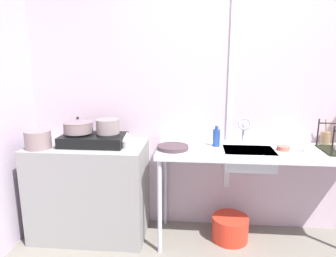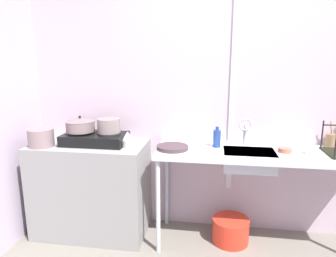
% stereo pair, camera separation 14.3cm
% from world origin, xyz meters
% --- Properties ---
extents(wall_back, '(4.78, 0.10, 2.63)m').
position_xyz_m(wall_back, '(0.00, 1.54, 1.31)').
color(wall_back, '#BEAABA').
rests_on(wall_back, ground).
extents(wall_metal_strip, '(0.05, 0.01, 2.10)m').
position_xyz_m(wall_metal_strip, '(-0.15, 1.48, 1.44)').
color(wall_metal_strip, silver).
extents(counter_concrete, '(1.00, 0.54, 0.85)m').
position_xyz_m(counter_concrete, '(-1.39, 1.22, 0.42)').
color(counter_concrete, gray).
rests_on(counter_concrete, ground).
extents(counter_sink, '(1.78, 0.54, 0.85)m').
position_xyz_m(counter_sink, '(0.12, 1.22, 0.79)').
color(counter_sink, silver).
rests_on(counter_sink, ground).
extents(stove, '(0.54, 0.32, 0.11)m').
position_xyz_m(stove, '(-1.33, 1.22, 0.90)').
color(stove, black).
rests_on(stove, counter_concrete).
extents(pot_on_left_burner, '(0.25, 0.25, 0.14)m').
position_xyz_m(pot_on_left_burner, '(-1.46, 1.22, 1.02)').
color(pot_on_left_burner, slate).
rests_on(pot_on_left_burner, stove).
extents(pot_on_right_burner, '(0.20, 0.20, 0.12)m').
position_xyz_m(pot_on_right_burner, '(-1.20, 1.22, 1.02)').
color(pot_on_right_burner, gray).
rests_on(pot_on_right_burner, stove).
extents(pot_beside_stove, '(0.21, 0.21, 0.15)m').
position_xyz_m(pot_beside_stove, '(-1.76, 1.08, 0.92)').
color(pot_beside_stove, gray).
rests_on(pot_beside_stove, counter_concrete).
extents(percolator, '(0.11, 0.11, 0.13)m').
position_xyz_m(percolator, '(-1.02, 1.18, 0.91)').
color(percolator, beige).
rests_on(percolator, counter_concrete).
extents(sink_basin, '(0.41, 0.29, 0.15)m').
position_xyz_m(sink_basin, '(-0.02, 1.20, 0.77)').
color(sink_basin, silver).
rests_on(sink_basin, counter_sink).
extents(faucet, '(0.11, 0.07, 0.25)m').
position_xyz_m(faucet, '(-0.04, 1.33, 1.02)').
color(faucet, silver).
rests_on(faucet, counter_sink).
extents(frying_pan, '(0.26, 0.26, 0.03)m').
position_xyz_m(frying_pan, '(-0.64, 1.16, 0.86)').
color(frying_pan, '#3E3034').
rests_on(frying_pan, counter_sink).
extents(cup_by_rack, '(0.07, 0.07, 0.06)m').
position_xyz_m(cup_by_rack, '(0.44, 1.18, 0.88)').
color(cup_by_rack, white).
rests_on(cup_by_rack, counter_sink).
extents(small_bowl_on_drainboard, '(0.10, 0.10, 0.04)m').
position_xyz_m(small_bowl_on_drainboard, '(0.26, 1.21, 0.87)').
color(small_bowl_on_drainboard, '#B25A48').
rests_on(small_bowl_on_drainboard, counter_sink).
extents(bottle_by_sink, '(0.06, 0.06, 0.18)m').
position_xyz_m(bottle_by_sink, '(-0.28, 1.28, 0.92)').
color(bottle_by_sink, navy).
rests_on(bottle_by_sink, counter_sink).
extents(utensil_jar, '(0.08, 0.08, 0.22)m').
position_xyz_m(utensil_jar, '(0.67, 1.43, 0.90)').
color(utensil_jar, '#8F7450').
rests_on(utensil_jar, counter_sink).
extents(bucket_on_floor, '(0.32, 0.32, 0.21)m').
position_xyz_m(bucket_on_floor, '(-0.13, 1.23, 0.11)').
color(bucket_on_floor, red).
rests_on(bucket_on_floor, ground).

